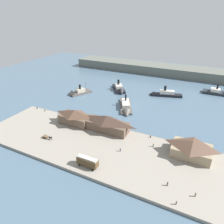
% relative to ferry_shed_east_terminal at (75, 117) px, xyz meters
% --- Properties ---
extents(ground_plane, '(320.00, 320.00, 0.00)m').
position_rel_ferry_shed_east_terminal_xyz_m(ground_plane, '(17.95, 9.76, -5.19)').
color(ground_plane, slate).
extents(quay_promenade, '(110.00, 36.00, 1.20)m').
position_rel_ferry_shed_east_terminal_xyz_m(quay_promenade, '(17.95, -12.24, -4.59)').
color(quay_promenade, gray).
rests_on(quay_promenade, ground).
extents(seawall_edge, '(110.00, 0.80, 1.00)m').
position_rel_ferry_shed_east_terminal_xyz_m(seawall_edge, '(17.95, 6.16, -4.69)').
color(seawall_edge, slate).
rests_on(seawall_edge, ground).
extents(ferry_shed_east_terminal, '(16.61, 8.89, 7.86)m').
position_rel_ferry_shed_east_terminal_xyz_m(ferry_shed_east_terminal, '(0.00, 0.00, 0.00)').
color(ferry_shed_east_terminal, brown).
rests_on(ferry_shed_east_terminal, quay_promenade).
extents(ferry_shed_customs_shed, '(22.41, 8.46, 8.05)m').
position_rel_ferry_shed_east_terminal_xyz_m(ferry_shed_customs_shed, '(17.96, 1.20, 0.10)').
color(ferry_shed_customs_shed, brown).
rests_on(ferry_shed_customs_shed, quay_promenade).
extents(ferry_shed_west_terminal, '(15.71, 10.94, 7.22)m').
position_rel_ferry_shed_east_terminal_xyz_m(ferry_shed_west_terminal, '(58.16, -1.20, -0.32)').
color(ferry_shed_west_terminal, '#998466').
rests_on(ferry_shed_west_terminal, quay_promenade).
extents(street_tram, '(8.49, 2.77, 4.11)m').
position_rel_ferry_shed_east_terminal_xyz_m(street_tram, '(23.69, -25.59, -1.58)').
color(street_tram, '#4C381E').
rests_on(street_tram, quay_promenade).
extents(horse_cart, '(5.61, 1.53, 1.87)m').
position_rel_ferry_shed_east_terminal_xyz_m(horse_cart, '(-3.33, -17.79, -3.07)').
color(horse_cart, brown).
rests_on(horse_cart, quay_promenade).
extents(pedestrian_walking_west, '(0.44, 0.44, 1.77)m').
position_rel_ferry_shed_east_terminal_xyz_m(pedestrian_walking_west, '(53.28, -21.78, -3.19)').
color(pedestrian_walking_west, '#4C3D33').
rests_on(pedestrian_walking_west, quay_promenade).
extents(pedestrian_near_cart, '(0.43, 0.43, 1.72)m').
position_rel_ferry_shed_east_terminal_xyz_m(pedestrian_near_cart, '(31.04, -11.50, -3.21)').
color(pedestrian_near_cart, '#33384C').
rests_on(pedestrian_near_cart, quay_promenade).
extents(pedestrian_near_east_shed, '(0.43, 0.43, 1.74)m').
position_rel_ferry_shed_east_terminal_xyz_m(pedestrian_near_east_shed, '(42.69, -2.18, -3.20)').
color(pedestrian_near_east_shed, '#3D4C42').
rests_on(pedestrian_near_east_shed, quay_promenade).
extents(pedestrian_by_tram, '(0.44, 0.44, 1.79)m').
position_rel_ferry_shed_east_terminal_xyz_m(pedestrian_by_tram, '(62.33, -22.43, -3.18)').
color(pedestrian_by_tram, '#6B5B4C').
rests_on(pedestrian_by_tram, quay_promenade).
extents(pedestrian_at_waters_edge, '(0.40, 0.40, 1.60)m').
position_rel_ferry_shed_east_terminal_xyz_m(pedestrian_at_waters_edge, '(57.40, -28.22, -3.27)').
color(pedestrian_at_waters_edge, '#6B5B4C').
rests_on(pedestrian_at_waters_edge, quay_promenade).
extents(mooring_post_center_west, '(0.44, 0.44, 0.90)m').
position_rel_ferry_shed_east_terminal_xyz_m(mooring_post_center_west, '(-31.88, 4.83, -3.54)').
color(mooring_post_center_west, black).
rests_on(mooring_post_center_west, quay_promenade).
extents(mooring_post_center_east, '(0.44, 0.44, 0.90)m').
position_rel_ferry_shed_east_terminal_xyz_m(mooring_post_center_east, '(-25.17, 4.20, -3.54)').
color(mooring_post_center_east, black).
rests_on(mooring_post_center_east, quay_promenade).
extents(mooring_post_west, '(0.44, 0.44, 0.90)m').
position_rel_ferry_shed_east_terminal_xyz_m(mooring_post_west, '(39.55, 4.44, -3.54)').
color(mooring_post_west, black).
rests_on(mooring_post_west, quay_promenade).
extents(mooring_post_east, '(0.44, 0.44, 0.90)m').
position_rel_ferry_shed_east_terminal_xyz_m(mooring_post_east, '(-15.17, 4.77, -3.54)').
color(mooring_post_east, black).
rests_on(mooring_post_east, quay_promenade).
extents(ferry_departing_north, '(13.64, 18.54, 10.01)m').
position_rel_ferry_shed_east_terminal_xyz_m(ferry_departing_north, '(-25.49, 37.69, -4.13)').
color(ferry_departing_north, '#514C47').
rests_on(ferry_departing_north, ground).
extents(ferry_approaching_east, '(16.78, 25.96, 9.83)m').
position_rel_ferry_shed_east_terminal_xyz_m(ferry_approaching_east, '(16.39, 29.78, -4.07)').
color(ferry_approaching_east, '#514C47').
rests_on(ferry_approaching_east, ground).
extents(ferry_approaching_west, '(18.35, 6.99, 9.97)m').
position_rel_ferry_shed_east_terminal_xyz_m(ferry_approaching_west, '(67.11, 83.13, -3.86)').
color(ferry_approaching_west, '#23282D').
rests_on(ferry_approaching_west, ground).
extents(ferry_moored_west, '(23.24, 10.39, 8.69)m').
position_rel_ferry_shed_east_terminal_xyz_m(ferry_moored_west, '(32.04, 62.35, -3.63)').
color(ferry_moored_west, black).
rests_on(ferry_moored_west, ground).
extents(ferry_mid_harbor, '(17.23, 20.42, 9.72)m').
position_rel_ferry_shed_east_terminal_xyz_m(ferry_mid_harbor, '(-0.52, 57.40, -3.83)').
color(ferry_mid_harbor, black).
rests_on(ferry_mid_harbor, ground).
extents(far_headland, '(180.00, 24.00, 8.00)m').
position_rel_ferry_shed_east_terminal_xyz_m(far_headland, '(17.95, 119.76, -1.19)').
color(far_headland, '#60665B').
rests_on(far_headland, ground).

